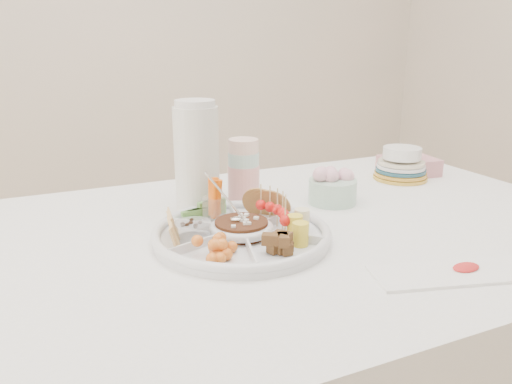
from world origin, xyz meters
name	(u,v)px	position (x,y,z in m)	size (l,w,h in m)	color
wall_back	(124,6)	(0.00, 2.00, 1.35)	(4.00, 0.02, 2.70)	beige
dining_table	(295,362)	(0.00, 0.00, 0.38)	(1.52, 1.02, 0.76)	white
party_tray	(241,231)	(-0.16, -0.03, 0.78)	(0.38, 0.38, 0.04)	silver
bean_dip	(241,228)	(-0.16, -0.03, 0.79)	(0.11, 0.11, 0.04)	#3E2217
tortillas	(261,204)	(-0.07, 0.06, 0.80)	(0.11, 0.11, 0.07)	#B37547
carrot_cucumber	(206,199)	(-0.20, 0.09, 0.82)	(0.10, 0.10, 0.09)	#EB5C09
pita_raisins	(180,226)	(-0.29, 0.00, 0.80)	(0.11, 0.11, 0.06)	tan
cherries	(217,248)	(-0.25, -0.13, 0.79)	(0.11, 0.11, 0.04)	orange
granola_chunks	(283,243)	(-0.12, -0.16, 0.79)	(0.09, 0.09, 0.04)	brown
banana_tomato	(300,212)	(-0.03, -0.07, 0.82)	(0.11, 0.11, 0.09)	#FFF597
cup_stack	(244,160)	(-0.05, 0.21, 0.87)	(0.08, 0.08, 0.23)	silver
thermos	(197,156)	(-0.18, 0.19, 0.90)	(0.11, 0.11, 0.29)	silver
flower_bowl	(333,186)	(0.16, 0.11, 0.81)	(0.13, 0.13, 0.10)	#9FCFBA
napkin_stack	(408,166)	(0.55, 0.26, 0.78)	(0.16, 0.14, 0.05)	#CD858E
plate_stack	(401,163)	(0.49, 0.22, 0.81)	(0.17, 0.17, 0.11)	yellow
placemat	(454,273)	(0.14, -0.35, 0.76)	(0.31, 0.10, 0.01)	white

